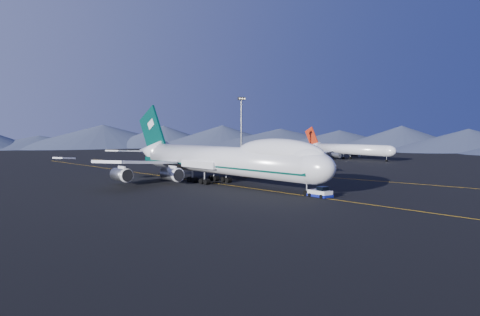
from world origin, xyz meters
TOP-DOWN VIEW (x-y plane):
  - ground at (0.00, 0.00)m, footprint 500.00×500.00m
  - taxiway_line_main at (0.00, 0.00)m, footprint 0.25×220.00m
  - taxiway_line_side at (30.00, 10.00)m, footprint 28.08×198.09m
  - mountain_ridge at (124.84, 10.92)m, footprint 374.91×567.11m
  - boeing_747 at (0.00, 0.03)m, footprint 59.62×72.43m
  - pushback_tug at (0.47, -29.50)m, footprint 3.01×4.95m
  - second_jet at (97.25, 42.49)m, footprint 41.45×46.83m
  - service_van at (30.00, 24.10)m, footprint 2.56×5.23m
  - floodlight_mast at (45.50, 48.39)m, footprint 2.94×2.21m

SIDE VIEW (x-z plane):
  - ground at x=0.00m, z-range 0.00..0.00m
  - taxiway_line_main at x=0.00m, z-range 0.01..0.01m
  - taxiway_line_side at x=30.00m, z-range 0.01..0.01m
  - pushback_tug at x=0.47m, z-range -0.39..1.71m
  - service_van at x=30.00m, z-range 0.00..1.43m
  - second_jet at x=97.25m, z-range -2.63..10.70m
  - boeing_747 at x=0.00m, z-range -3.87..15.50m
  - mountain_ridge at x=124.84m, z-range 0.00..12.00m
  - floodlight_mast at x=45.50m, z-range 0.16..23.97m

